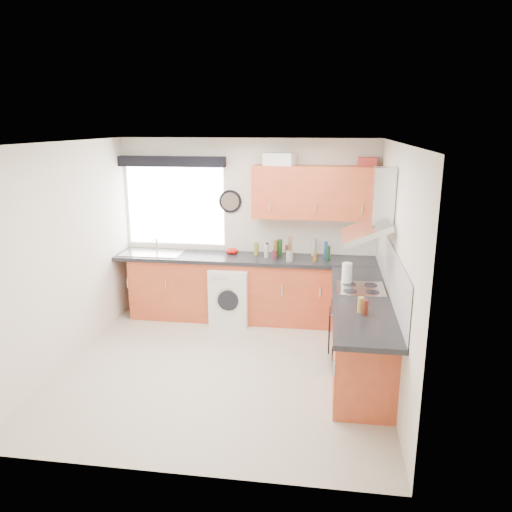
% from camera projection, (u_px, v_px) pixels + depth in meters
% --- Properties ---
extents(ground_plane, '(3.60, 3.60, 0.00)m').
position_uv_depth(ground_plane, '(224.00, 367.00, 5.67)').
color(ground_plane, beige).
extents(ceiling, '(3.60, 3.60, 0.02)m').
position_uv_depth(ceiling, '(220.00, 143.00, 5.03)').
color(ceiling, white).
rests_on(ceiling, wall_back).
extents(wall_back, '(3.60, 0.02, 2.50)m').
position_uv_depth(wall_back, '(248.00, 228.00, 7.07)').
color(wall_back, silver).
rests_on(wall_back, ground_plane).
extents(wall_front, '(3.60, 0.02, 2.50)m').
position_uv_depth(wall_front, '(170.00, 327.00, 3.63)').
color(wall_front, silver).
rests_on(wall_front, ground_plane).
extents(wall_left, '(0.02, 3.60, 2.50)m').
position_uv_depth(wall_left, '(65.00, 256.00, 5.60)').
color(wall_left, silver).
rests_on(wall_left, ground_plane).
extents(wall_right, '(0.02, 3.60, 2.50)m').
position_uv_depth(wall_right, '(394.00, 268.00, 5.10)').
color(wall_right, silver).
rests_on(wall_right, ground_plane).
extents(window, '(1.40, 0.02, 1.10)m').
position_uv_depth(window, '(175.00, 206.00, 7.13)').
color(window, white).
rests_on(window, wall_back).
extents(window_blind, '(1.50, 0.18, 0.14)m').
position_uv_depth(window_blind, '(172.00, 161.00, 6.88)').
color(window_blind, black).
rests_on(window_blind, wall_back).
extents(splashback, '(0.01, 3.00, 0.54)m').
position_uv_depth(splashback, '(389.00, 267.00, 5.41)').
color(splashback, white).
rests_on(splashback, wall_right).
extents(base_cab_back, '(3.00, 0.58, 0.86)m').
position_uv_depth(base_cab_back, '(238.00, 289.00, 7.02)').
color(base_cab_back, '#AE4223').
rests_on(base_cab_back, ground_plane).
extents(base_cab_corner, '(0.60, 0.60, 0.86)m').
position_uv_depth(base_cab_corner, '(353.00, 295.00, 6.79)').
color(base_cab_corner, '#AE4223').
rests_on(base_cab_corner, ground_plane).
extents(base_cab_right, '(0.58, 2.10, 0.86)m').
position_uv_depth(base_cab_right, '(360.00, 335.00, 5.50)').
color(base_cab_right, '#AE4223').
rests_on(base_cab_right, ground_plane).
extents(worktop_back, '(3.60, 0.62, 0.05)m').
position_uv_depth(worktop_back, '(245.00, 258.00, 6.88)').
color(worktop_back, black).
rests_on(worktop_back, base_cab_back).
extents(worktop_right, '(0.62, 2.42, 0.05)m').
position_uv_depth(worktop_right, '(362.00, 301.00, 5.24)').
color(worktop_right, black).
rests_on(worktop_right, base_cab_right).
extents(sink, '(0.84, 0.46, 0.10)m').
position_uv_depth(sink, '(152.00, 251.00, 7.04)').
color(sink, '#B7BABD').
rests_on(sink, worktop_back).
extents(oven, '(0.56, 0.58, 0.85)m').
position_uv_depth(oven, '(358.00, 330.00, 5.64)').
color(oven, black).
rests_on(oven, ground_plane).
extents(hob_plate, '(0.52, 0.52, 0.01)m').
position_uv_depth(hob_plate, '(361.00, 289.00, 5.52)').
color(hob_plate, '#B7BABD').
rests_on(hob_plate, worktop_right).
extents(extractor_hood, '(0.52, 0.78, 0.66)m').
position_uv_depth(extractor_hood, '(375.00, 213.00, 5.28)').
color(extractor_hood, '#B7BABD').
rests_on(extractor_hood, wall_right).
extents(upper_cabinets, '(1.70, 0.35, 0.70)m').
position_uv_depth(upper_cabinets, '(316.00, 192.00, 6.63)').
color(upper_cabinets, '#AE4223').
rests_on(upper_cabinets, wall_back).
extents(washing_machine, '(0.57, 0.55, 0.78)m').
position_uv_depth(washing_machine, '(232.00, 294.00, 6.93)').
color(washing_machine, white).
rests_on(washing_machine, ground_plane).
extents(wall_clock, '(0.32, 0.04, 0.32)m').
position_uv_depth(wall_clock, '(230.00, 202.00, 6.97)').
color(wall_clock, black).
rests_on(wall_clock, wall_back).
extents(casserole, '(0.45, 0.36, 0.16)m').
position_uv_depth(casserole, '(280.00, 159.00, 6.62)').
color(casserole, white).
rests_on(casserole, upper_cabinets).
extents(storage_box, '(0.24, 0.20, 0.11)m').
position_uv_depth(storage_box, '(367.00, 161.00, 6.53)').
color(storage_box, '#C63C32').
rests_on(storage_box, upper_cabinets).
extents(utensil_pot, '(0.11, 0.11, 0.14)m').
position_uv_depth(utensil_pot, '(290.00, 256.00, 6.62)').
color(utensil_pot, gray).
rests_on(utensil_pot, worktop_back).
extents(kitchen_roll, '(0.13, 0.13, 0.25)m').
position_uv_depth(kitchen_roll, '(347.00, 274.00, 5.67)').
color(kitchen_roll, white).
rests_on(kitchen_roll, worktop_right).
extents(tomato_cluster, '(0.18, 0.18, 0.07)m').
position_uv_depth(tomato_cluster, '(232.00, 251.00, 7.04)').
color(tomato_cluster, '#BB0D08').
rests_on(tomato_cluster, worktop_back).
extents(jar_0, '(0.07, 0.07, 0.18)m').
position_uv_depth(jar_0, '(256.00, 249.00, 6.94)').
color(jar_0, olive).
rests_on(jar_0, worktop_back).
extents(jar_1, '(0.05, 0.05, 0.23)m').
position_uv_depth(jar_1, '(326.00, 250.00, 6.78)').
color(jar_1, navy).
rests_on(jar_1, worktop_back).
extents(jar_2, '(0.07, 0.07, 0.12)m').
position_uv_depth(jar_2, '(275.00, 255.00, 6.74)').
color(jar_2, '#4E1B23').
rests_on(jar_2, worktop_back).
extents(jar_3, '(0.07, 0.07, 0.24)m').
position_uv_depth(jar_3, '(280.00, 248.00, 6.87)').
color(jar_3, '#1D4318').
rests_on(jar_3, worktop_back).
extents(jar_4, '(0.05, 0.05, 0.16)m').
position_uv_depth(jar_4, '(287.00, 251.00, 6.85)').
color(jar_4, '#431F18').
rests_on(jar_4, worktop_back).
extents(jar_5, '(0.05, 0.05, 0.20)m').
position_uv_depth(jar_5, '(328.00, 253.00, 6.66)').
color(jar_5, '#14381A').
rests_on(jar_5, worktop_back).
extents(jar_6, '(0.07, 0.07, 0.17)m').
position_uv_depth(jar_6, '(267.00, 251.00, 6.81)').
color(jar_6, '#ABA092').
rests_on(jar_6, worktop_back).
extents(jar_7, '(0.06, 0.06, 0.24)m').
position_uv_depth(jar_7, '(314.00, 247.00, 6.88)').
color(jar_7, '#ADA193').
rests_on(jar_7, worktop_back).
extents(jar_8, '(0.06, 0.06, 0.24)m').
position_uv_depth(jar_8, '(275.00, 249.00, 6.82)').
color(jar_8, brown).
rests_on(jar_8, worktop_back).
extents(jar_9, '(0.04, 0.04, 0.18)m').
position_uv_depth(jar_9, '(267.00, 249.00, 6.89)').
color(jar_9, black).
rests_on(jar_9, worktop_back).
extents(jar_10, '(0.07, 0.07, 0.12)m').
position_uv_depth(jar_10, '(315.00, 257.00, 6.62)').
color(jar_10, brown).
rests_on(jar_10, worktop_back).
extents(bottle_0, '(0.06, 0.06, 0.15)m').
position_uv_depth(bottle_0, '(361.00, 305.00, 4.83)').
color(bottle_0, '#A78639').
rests_on(bottle_0, worktop_right).
extents(bottle_1, '(0.05, 0.05, 0.15)m').
position_uv_depth(bottle_1, '(366.00, 308.00, 4.75)').
color(bottle_1, '#581C12').
rests_on(bottle_1, worktop_right).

